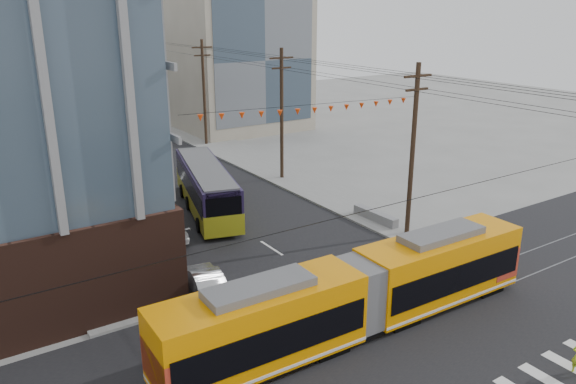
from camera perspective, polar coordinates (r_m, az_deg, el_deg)
ground at (r=25.33m, az=15.98°, el=-16.33°), size 160.00×160.00×0.00m
bg_bldg_ne_near at (r=69.40m, az=-5.41°, el=13.16°), size 14.00×14.00×16.00m
bg_bldg_ne_far at (r=88.33m, az=-10.53°, el=13.37°), size 16.00×16.00×14.00m
utility_pole_far at (r=73.89m, az=-13.59°, el=11.10°), size 0.30×0.30×11.00m
streetcar at (r=25.72m, az=7.18°, el=-10.33°), size 19.14×3.03×3.68m
city_bus at (r=40.84m, az=-8.30°, el=0.44°), size 5.70×12.41×3.44m
parked_car_silver at (r=29.48m, az=-8.42°, el=-8.95°), size 2.24×4.45×1.40m
parked_car_white at (r=36.62m, az=-12.48°, el=-3.70°), size 2.02×4.61×1.32m
parked_car_grey at (r=41.96m, az=-16.09°, el=-1.12°), size 3.88×5.33×1.35m
jersey_barrier at (r=39.05m, az=8.87°, el=-2.51°), size 0.99×3.87×0.77m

